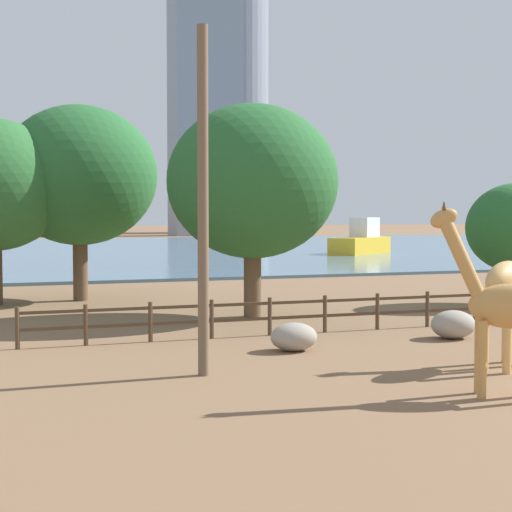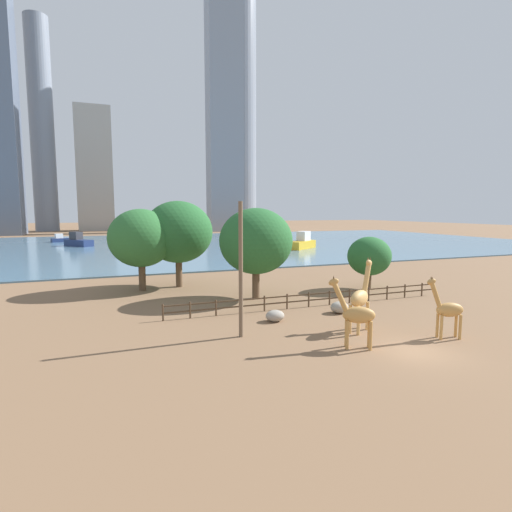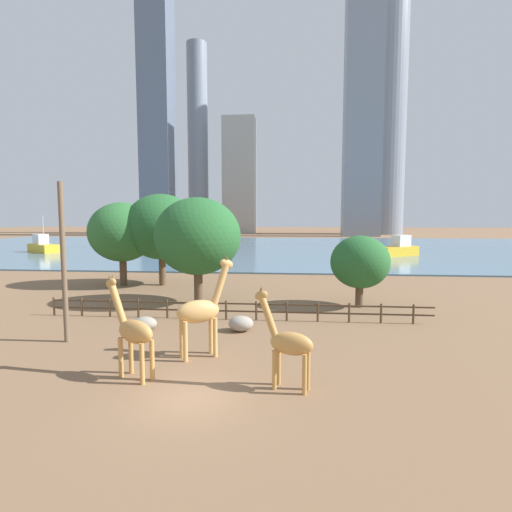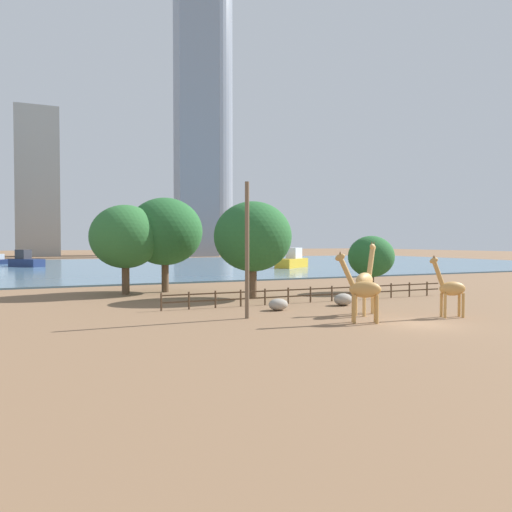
{
  "view_description": "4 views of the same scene",
  "coord_description": "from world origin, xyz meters",
  "px_view_note": "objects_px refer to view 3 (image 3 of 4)",
  "views": [
    {
      "loc": [
        -14.09,
        -12.83,
        4.11
      ],
      "look_at": [
        -0.59,
        25.12,
        1.99
      ],
      "focal_mm": 55.0,
      "sensor_mm": 36.0,
      "label": 1
    },
    {
      "loc": [
        -16.81,
        -17.91,
        8.29
      ],
      "look_at": [
        0.09,
        26.81,
        2.81
      ],
      "focal_mm": 28.0,
      "sensor_mm": 36.0,
      "label": 2
    },
    {
      "loc": [
        3.87,
        -14.34,
        6.91
      ],
      "look_at": [
        -0.92,
        36.89,
        1.96
      ],
      "focal_mm": 28.0,
      "sensor_mm": 36.0,
      "label": 3
    },
    {
      "loc": [
        -21.33,
        -23.36,
        5.0
      ],
      "look_at": [
        1.86,
        28.55,
        3.34
      ],
      "focal_mm": 35.0,
      "sensor_mm": 36.0,
      "label": 4
    }
  ],
  "objects_px": {
    "giraffe_young": "(133,331)",
    "boat_barge": "(398,249)",
    "utility_pole": "(64,263)",
    "boulder_near_fence": "(145,324)",
    "tree_center_broad": "(122,232)",
    "boat_sailboat": "(181,239)",
    "boulder_by_pole": "(241,324)",
    "tree_left_small": "(161,227)",
    "giraffe_companion": "(201,311)",
    "tree_left_large": "(198,236)",
    "boat_tug": "(43,246)",
    "giraffe_tall": "(288,343)",
    "tree_right_tall": "(360,262)",
    "boat_ferry": "(184,241)"
  },
  "relations": [
    {
      "from": "tree_left_large",
      "to": "boat_barge",
      "type": "xyz_separation_m",
      "value": [
        26.0,
        41.09,
        -3.99
      ]
    },
    {
      "from": "giraffe_tall",
      "to": "tree_left_large",
      "type": "distance_m",
      "value": 17.54
    },
    {
      "from": "tree_left_small",
      "to": "boat_barge",
      "type": "bearing_deg",
      "value": 45.81
    },
    {
      "from": "giraffe_companion",
      "to": "tree_right_tall",
      "type": "bearing_deg",
      "value": 19.65
    },
    {
      "from": "boat_ferry",
      "to": "tree_center_broad",
      "type": "bearing_deg",
      "value": -28.03
    },
    {
      "from": "giraffe_young",
      "to": "tree_right_tall",
      "type": "distance_m",
      "value": 19.21
    },
    {
      "from": "tree_center_broad",
      "to": "boat_tug",
      "type": "distance_m",
      "value": 46.71
    },
    {
      "from": "boulder_near_fence",
      "to": "tree_left_small",
      "type": "distance_m",
      "value": 17.75
    },
    {
      "from": "giraffe_companion",
      "to": "utility_pole",
      "type": "xyz_separation_m",
      "value": [
        -8.08,
        1.69,
        2.1
      ]
    },
    {
      "from": "boat_barge",
      "to": "tree_left_large",
      "type": "bearing_deg",
      "value": 20.85
    },
    {
      "from": "tree_left_large",
      "to": "boat_tug",
      "type": "relative_size",
      "value": 1.04
    },
    {
      "from": "tree_center_broad",
      "to": "boat_sailboat",
      "type": "distance_m",
      "value": 72.64
    },
    {
      "from": "tree_center_broad",
      "to": "giraffe_tall",
      "type": "bearing_deg",
      "value": -53.75
    },
    {
      "from": "giraffe_young",
      "to": "boat_sailboat",
      "type": "relative_size",
      "value": 0.85
    },
    {
      "from": "tree_left_large",
      "to": "boat_sailboat",
      "type": "height_order",
      "value": "tree_left_large"
    },
    {
      "from": "giraffe_young",
      "to": "tree_left_small",
      "type": "relative_size",
      "value": 0.47
    },
    {
      "from": "giraffe_companion",
      "to": "tree_right_tall",
      "type": "relative_size",
      "value": 0.91
    },
    {
      "from": "giraffe_companion",
      "to": "giraffe_young",
      "type": "bearing_deg",
      "value": -160.94
    },
    {
      "from": "tree_left_small",
      "to": "utility_pole",
      "type": "bearing_deg",
      "value": -87.6
    },
    {
      "from": "giraffe_young",
      "to": "boulder_near_fence",
      "type": "relative_size",
      "value": 3.05
    },
    {
      "from": "giraffe_companion",
      "to": "boat_ferry",
      "type": "distance_m",
      "value": 79.77
    },
    {
      "from": "giraffe_companion",
      "to": "boat_tug",
      "type": "relative_size",
      "value": 0.62
    },
    {
      "from": "giraffe_young",
      "to": "utility_pole",
      "type": "height_order",
      "value": "utility_pole"
    },
    {
      "from": "giraffe_companion",
      "to": "tree_left_small",
      "type": "relative_size",
      "value": 0.54
    },
    {
      "from": "boulder_near_fence",
      "to": "boat_barge",
      "type": "distance_m",
      "value": 56.17
    },
    {
      "from": "utility_pole",
      "to": "boat_ferry",
      "type": "height_order",
      "value": "utility_pole"
    },
    {
      "from": "tree_right_tall",
      "to": "boat_tug",
      "type": "relative_size",
      "value": 0.68
    },
    {
      "from": "boat_ferry",
      "to": "boulder_near_fence",
      "type": "bearing_deg",
      "value": -23.72
    },
    {
      "from": "giraffe_young",
      "to": "tree_left_large",
      "type": "xyz_separation_m",
      "value": [
        -0.76,
        15.0,
        3.35
      ]
    },
    {
      "from": "tree_left_large",
      "to": "boat_tug",
      "type": "xyz_separation_m",
      "value": [
        -41.09,
        42.19,
        -4.03
      ]
    },
    {
      "from": "boulder_near_fence",
      "to": "utility_pole",
      "type": "bearing_deg",
      "value": -144.29
    },
    {
      "from": "utility_pole",
      "to": "tree_right_tall",
      "type": "xyz_separation_m",
      "value": [
        17.71,
        10.42,
        -0.93
      ]
    },
    {
      "from": "tree_center_broad",
      "to": "boat_ferry",
      "type": "bearing_deg",
      "value": 99.33
    },
    {
      "from": "utility_pole",
      "to": "boulder_near_fence",
      "type": "bearing_deg",
      "value": 35.71
    },
    {
      "from": "tree_left_large",
      "to": "tree_left_small",
      "type": "bearing_deg",
      "value": 124.56
    },
    {
      "from": "boulder_near_fence",
      "to": "tree_center_broad",
      "type": "xyz_separation_m",
      "value": [
        -8.26,
        15.73,
        5.01
      ]
    },
    {
      "from": "giraffe_companion",
      "to": "boulder_by_pole",
      "type": "distance_m",
      "value": 5.18
    },
    {
      "from": "giraffe_tall",
      "to": "tree_right_tall",
      "type": "distance_m",
      "value": 16.45
    },
    {
      "from": "boulder_by_pole",
      "to": "tree_center_broad",
      "type": "height_order",
      "value": "tree_center_broad"
    },
    {
      "from": "giraffe_young",
      "to": "boat_barge",
      "type": "height_order",
      "value": "giraffe_young"
    },
    {
      "from": "boulder_by_pole",
      "to": "boat_barge",
      "type": "height_order",
      "value": "boat_barge"
    },
    {
      "from": "giraffe_young",
      "to": "giraffe_companion",
      "type": "bearing_deg",
      "value": -101.17
    },
    {
      "from": "giraffe_companion",
      "to": "boulder_by_pole",
      "type": "relative_size",
      "value": 3.29
    },
    {
      "from": "giraffe_young",
      "to": "boulder_by_pole",
      "type": "xyz_separation_m",
      "value": [
        3.67,
        7.51,
        -1.6
      ]
    },
    {
      "from": "tree_right_tall",
      "to": "boat_sailboat",
      "type": "xyz_separation_m",
      "value": [
        -36.61,
        78.95,
        -2.57
      ]
    },
    {
      "from": "boulder_near_fence",
      "to": "boat_sailboat",
      "type": "bearing_deg",
      "value": 104.49
    },
    {
      "from": "tree_left_small",
      "to": "boulder_near_fence",
      "type": "bearing_deg",
      "value": -75.12
    },
    {
      "from": "boulder_near_fence",
      "to": "tree_left_small",
      "type": "height_order",
      "value": "tree_left_small"
    },
    {
      "from": "tree_center_broad",
      "to": "tree_right_tall",
      "type": "distance_m",
      "value": 23.84
    },
    {
      "from": "giraffe_young",
      "to": "tree_left_small",
      "type": "distance_m",
      "value": 24.6
    }
  ]
}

